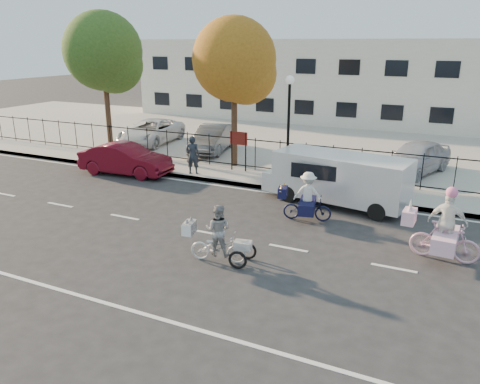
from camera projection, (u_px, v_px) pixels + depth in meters
The scene contains 20 objects.
ground at pixel (200, 231), 14.99m from camera, with size 120.00×120.00×0.00m, color #333334.
road_markings at pixel (200, 231), 14.99m from camera, with size 60.00×9.52×0.01m, color silver, non-canonical shape.
curb at pixel (261, 187), 19.31m from camera, with size 60.00×0.10×0.15m, color #A8A399.
sidewalk at pixel (270, 181), 20.22m from camera, with size 60.00×2.20×0.15m, color #A8A399.
parking_lot at pixel (326, 143), 27.88m from camera, with size 60.00×15.60×0.15m, color #A8A399.
iron_fence at pixel (280, 157), 20.91m from camera, with size 58.00×0.06×1.50m, color black, non-canonical shape.
building at pixel (363, 80), 35.60m from camera, with size 34.00×10.00×6.00m, color silver.
lamppost at pixel (289, 109), 19.69m from camera, with size 0.36×0.36×4.33m.
street_sign at pixel (239, 143), 21.16m from camera, with size 0.85×0.06×1.80m.
zebra_trike at pixel (218, 240), 12.76m from camera, with size 1.93×0.98×1.65m.
unicorn_bike at pixel (444, 233), 12.82m from camera, with size 2.12×1.48×2.13m.
bull_bike at pixel (307, 201), 15.76m from camera, with size 1.88×1.31×1.69m.
white_van at pixel (338, 177), 17.20m from camera, with size 5.56×2.57×1.89m.
red_sedan at pixel (125, 159), 21.28m from camera, with size 1.49×4.27×1.41m, color #590A17.
pedestrian at pixel (193, 155), 20.79m from camera, with size 0.62×0.41×1.71m, color black.
lot_car_b at pixel (151, 132), 27.07m from camera, with size 2.28×4.95×1.38m, color silver.
lot_car_c at pixel (213, 138), 25.12m from camera, with size 1.49×4.27×1.41m, color #515459.
lot_car_d at pixel (416, 157), 20.90m from camera, with size 1.73×4.30×1.46m, color #B0B1B8.
tree_west at pixel (106, 55), 23.93m from camera, with size 4.02×4.02×7.36m.
tree_mid at pixel (237, 64), 21.00m from camera, with size 3.79×3.79×6.95m.
Camera 1 is at (7.09, -12.01, 5.79)m, focal length 35.00 mm.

